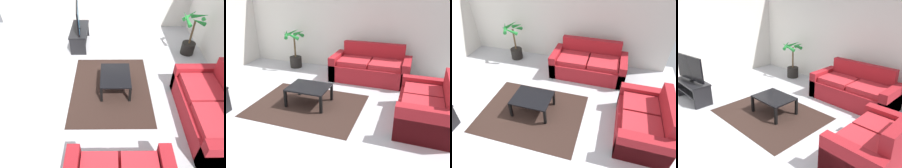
{
  "view_description": "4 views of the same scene",
  "coord_description": "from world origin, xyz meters",
  "views": [
    {
      "loc": [
        3.36,
        0.48,
        3.12
      ],
      "look_at": [
        0.38,
        0.5,
        0.45
      ],
      "focal_mm": 32.97,
      "sensor_mm": 36.0,
      "label": 1
    },
    {
      "loc": [
        2.0,
        -3.26,
        2.29
      ],
      "look_at": [
        0.62,
        0.67,
        0.49
      ],
      "focal_mm": 37.13,
      "sensor_mm": 36.0,
      "label": 2
    },
    {
      "loc": [
        1.48,
        -2.08,
        3.09
      ],
      "look_at": [
        0.64,
        0.87,
        0.65
      ],
      "focal_mm": 30.34,
      "sensor_mm": 36.0,
      "label": 3
    },
    {
      "loc": [
        3.39,
        -2.26,
        2.38
      ],
      "look_at": [
        0.2,
        0.88,
        0.64
      ],
      "focal_mm": 36.33,
      "sensor_mm": 36.0,
      "label": 4
    }
  ],
  "objects": [
    {
      "name": "ground_plane",
      "position": [
        0.0,
        0.0,
        0.0
      ],
      "size": [
        6.6,
        6.6,
        0.0
      ],
      "primitive_type": "plane",
      "color": "#B2B2B7"
    },
    {
      "name": "coffee_table",
      "position": [
        0.03,
        0.58,
        0.33
      ],
      "size": [
        0.82,
        0.63,
        0.39
      ],
      "color": "black",
      "rests_on": "ground"
    },
    {
      "name": "couch_main",
      "position": [
        0.93,
        2.28,
        0.3
      ],
      "size": [
        1.96,
        0.9,
        0.9
      ],
      "color": "maroon",
      "rests_on": "ground"
    },
    {
      "name": "wall_back",
      "position": [
        0.0,
        3.0,
        1.35
      ],
      "size": [
        6.0,
        0.06,
        2.7
      ],
      "primitive_type": "cube",
      "color": "silver",
      "rests_on": "ground"
    },
    {
      "name": "couch_loveseat",
      "position": [
        2.28,
        0.59,
        0.3
      ],
      "size": [
        0.9,
        1.45,
        0.9
      ],
      "color": "maroon",
      "rests_on": "ground"
    },
    {
      "name": "area_rug",
      "position": [
        0.03,
        0.48,
        0.0
      ],
      "size": [
        2.2,
        1.7,
        0.01
      ],
      "primitive_type": "cube",
      "color": "black",
      "rests_on": "ground"
    },
    {
      "name": "potted_palm",
      "position": [
        -1.38,
        2.55,
        0.46
      ],
      "size": [
        0.61,
        0.65,
        1.12
      ],
      "color": "black",
      "rests_on": "ground"
    }
  ]
}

